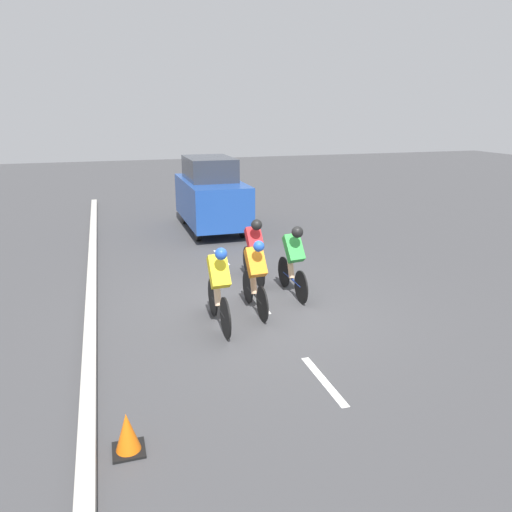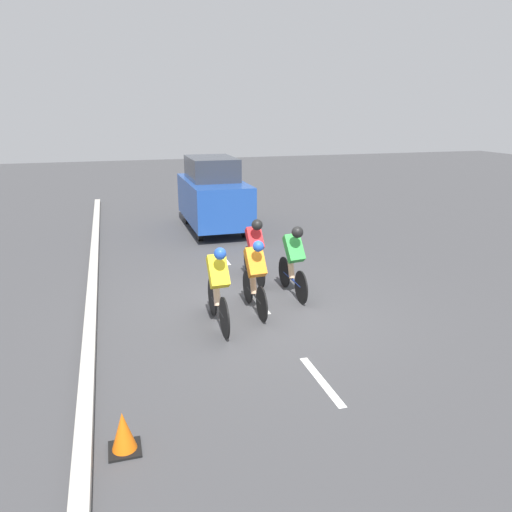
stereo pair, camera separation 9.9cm
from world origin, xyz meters
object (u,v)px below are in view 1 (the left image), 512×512
Objects in this scene: cyclist_red at (254,248)px; traffic_cone at (127,433)px; cyclist_orange at (255,274)px; cyclist_yellow at (219,285)px; cyclist_green at (293,258)px; support_car at (211,195)px.

cyclist_red is 3.33× the size of traffic_cone.
cyclist_orange is 0.92m from cyclist_yellow.
cyclist_green is at bearing -149.21° from cyclist_yellow.
support_car is (-0.15, -5.18, 0.34)m from cyclist_red.
cyclist_yellow is 3.48m from traffic_cone.
support_car is at bearing -101.06° from cyclist_yellow.
cyclist_green is 1.02× the size of cyclist_red.
cyclist_red is (-1.28, -2.15, 0.00)m from cyclist_yellow.
cyclist_orange is 6.92m from support_car.
cyclist_green is 1.19m from cyclist_red.
cyclist_yellow reaches higher than cyclist_green.
traffic_cone is (3.54, 4.03, -0.58)m from cyclist_green.
cyclist_red is 5.96m from traffic_cone.
cyclist_yellow is 7.47m from support_car.
cyclist_orange is (1.00, 0.62, -0.04)m from cyclist_green.
cyclist_yellow reaches higher than cyclist_orange.
cyclist_green is at bearing -131.27° from traffic_cone.
support_car is (0.36, -6.26, 0.31)m from cyclist_green.
cyclist_orange reaches higher than cyclist_red.
traffic_cone is at bearing 53.30° from cyclist_orange.
cyclist_red is at bearing -64.66° from cyclist_green.
support_car reaches higher than cyclist_orange.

